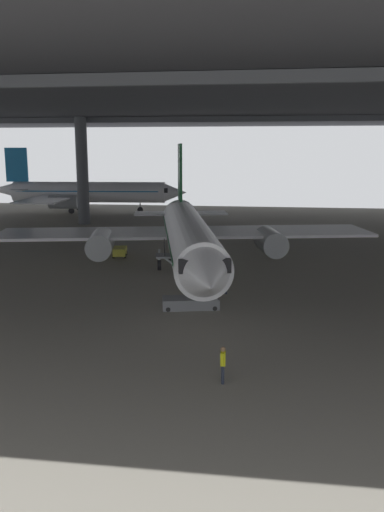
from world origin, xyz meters
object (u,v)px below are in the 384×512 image
at_px(airplane_distant, 86,192).
at_px(baggage_tug, 120,251).
at_px(boarding_stairs, 190,297).
at_px(crew_worker_near_nose, 223,362).
at_px(airplane_main, 188,235).
at_px(crew_worker_by_stairs, 226,282).

height_order(airplane_distant, baggage_tug, airplane_distant).
height_order(boarding_stairs, baggage_tug, boarding_stairs).
bearing_deg(airplane_distant, boarding_stairs, -64.31).
distance_m(airplane_distant, baggage_tug, 38.68).
relative_size(crew_worker_near_nose, baggage_tug, 0.71).
bearing_deg(airplane_main, boarding_stairs, -80.86).
relative_size(airplane_main, baggage_tug, 14.07).
xyz_separation_m(airplane_main, crew_worker_near_nose, (4.56, -20.32, -2.34)).
distance_m(crew_worker_by_stairs, airplane_distant, 54.40).
xyz_separation_m(airplane_distant, baggage_tug, (15.53, -35.32, -2.72)).
bearing_deg(airplane_main, crew_worker_near_nose, -77.35).
bearing_deg(airplane_main, airplane_distant, 118.91).
bearing_deg(baggage_tug, crew_worker_by_stairs, -47.30).
height_order(airplane_main, crew_worker_near_nose, airplane_main).
xyz_separation_m(airplane_main, boarding_stairs, (1.49, -9.29, -2.59)).
bearing_deg(airplane_distant, crew_worker_near_nose, -66.01).
bearing_deg(airplane_main, crew_worker_by_stairs, -57.31).
bearing_deg(crew_worker_by_stairs, airplane_distant, 119.36).
xyz_separation_m(boarding_stairs, crew_worker_near_nose, (3.07, -11.04, 0.25)).
distance_m(crew_worker_near_nose, crew_worker_by_stairs, 14.84).
bearing_deg(crew_worker_by_stairs, airplane_main, 122.69).
height_order(airplane_main, boarding_stairs, airplane_main).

